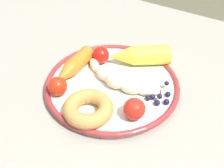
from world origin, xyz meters
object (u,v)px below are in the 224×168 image
at_px(banana, 117,80).
at_px(tomato_far, 58,86).
at_px(tomato_mid, 134,109).
at_px(carrot_yellow, 139,55).
at_px(donut, 88,108).
at_px(dining_table, 112,108).
at_px(tomato_near, 101,55).
at_px(plate, 112,85).
at_px(blueberry_pile, 160,96).
at_px(carrot_orange, 73,66).

bearing_deg(banana, tomato_far, 42.90).
height_order(banana, tomato_mid, tomato_mid).
bearing_deg(carrot_yellow, donut, 86.05).
xyz_separation_m(dining_table, carrot_yellow, (-0.04, -0.05, 0.15)).
bearing_deg(donut, tomato_near, -66.79).
xyz_separation_m(banana, tomato_near, (0.07, -0.05, 0.01)).
xyz_separation_m(plate, tomato_mid, (-0.08, 0.06, 0.02)).
height_order(carrot_yellow, donut, carrot_yellow).
xyz_separation_m(carrot_yellow, blueberry_pile, (-0.09, 0.08, -0.01)).
relative_size(dining_table, carrot_yellow, 7.17).
xyz_separation_m(plate, tomato_near, (0.06, -0.05, 0.02)).
height_order(carrot_yellow, tomato_far, carrot_yellow).
relative_size(plate, carrot_yellow, 2.04).
height_order(blueberry_pile, tomato_mid, tomato_mid).
height_order(donut, tomato_near, tomato_near).
bearing_deg(donut, tomato_mid, -154.86).
bearing_deg(tomato_mid, carrot_orange, -16.20).
distance_m(tomato_mid, tomato_far, 0.16).
height_order(banana, carrot_orange, carrot_orange).
distance_m(dining_table, blueberry_pile, 0.19).
distance_m(plate, tomato_near, 0.08).
height_order(dining_table, tomato_far, tomato_far).
height_order(plate, banana, banana).
xyz_separation_m(carrot_orange, carrot_yellow, (-0.11, -0.10, 0.01)).
height_order(plate, blueberry_pile, blueberry_pile).
bearing_deg(tomato_near, tomato_far, 81.56).
height_order(banana, tomato_far, tomato_far).
relative_size(carrot_yellow, tomato_far, 3.57).
xyz_separation_m(plate, blueberry_pile, (-0.10, -0.01, 0.01)).
distance_m(donut, blueberry_pile, 0.14).
bearing_deg(donut, carrot_orange, -42.04).
bearing_deg(tomato_far, blueberry_pile, -154.59).
xyz_separation_m(blueberry_pile, tomato_far, (0.18, 0.09, 0.01)).
bearing_deg(dining_table, banana, 129.82).
bearing_deg(tomato_mid, plate, -36.07).
bearing_deg(tomato_mid, blueberry_pile, -108.67).
bearing_deg(carrot_orange, plate, -174.46).
bearing_deg(tomato_near, tomato_mid, 141.40).
relative_size(carrot_orange, donut, 1.27).
bearing_deg(carrot_yellow, banana, 84.98).
bearing_deg(plate, tomato_near, -41.78).
relative_size(donut, tomato_mid, 2.28).
xyz_separation_m(dining_table, tomato_near, (0.04, -0.01, 0.14)).
bearing_deg(plate, dining_table, -61.14).
bearing_deg(tomato_near, dining_table, 164.74).
distance_m(carrot_orange, tomato_near, 0.07).
xyz_separation_m(dining_table, banana, (-0.03, 0.04, 0.14)).
bearing_deg(tomato_far, plate, -135.22).
bearing_deg(carrot_yellow, tomato_far, 60.55).
relative_size(banana, tomato_far, 4.80).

